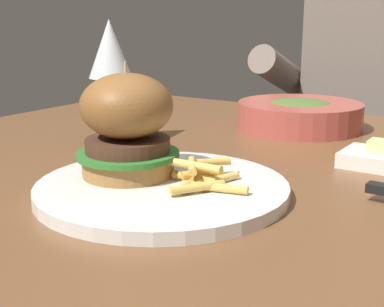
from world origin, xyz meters
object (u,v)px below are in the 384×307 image
Objects in this scene: burger_sandwich at (127,125)px; wine_glass at (110,53)px; main_plate at (162,189)px; soup_bowl at (300,114)px; butter_dish at (381,158)px; diner_person at (377,165)px.

wine_glass is (-0.17, 0.16, 0.07)m from burger_sandwich.
main_plate is 1.30× the size of soup_bowl.
wine_glass is 0.42m from butter_dish.
diner_person reaches higher than soup_bowl.
diner_person reaches higher than main_plate.
diner_person is at bearing 87.43° from soup_bowl.
main_plate is at bearing -87.83° from soup_bowl.
wine_glass is 0.35m from soup_bowl.
wine_glass is 1.92× the size of butter_dish.
burger_sandwich is at bearing -43.47° from wine_glass.
soup_bowl is 0.19× the size of diner_person.
burger_sandwich is 0.69× the size of wine_glass.
butter_dish is at bearing 13.18° from wine_glass.
main_plate is 0.92m from diner_person.
burger_sandwich is at bearing -94.73° from soup_bowl.
soup_bowl is (0.03, 0.42, -0.05)m from burger_sandwich.
diner_person reaches higher than burger_sandwich.
wine_glass is 0.87× the size of soup_bowl.
diner_person reaches higher than wine_glass.
wine_glass is at bearing 136.53° from burger_sandwich.
diner_person is (0.02, 0.48, -0.20)m from soup_bowl.
butter_dish is 0.70m from diner_person.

